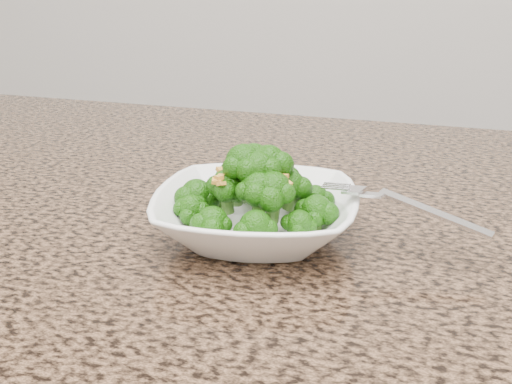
% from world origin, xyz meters
% --- Properties ---
extents(granite_counter, '(1.64, 1.04, 0.03)m').
position_xyz_m(granite_counter, '(0.00, 0.30, 0.89)').
color(granite_counter, brown).
rests_on(granite_counter, cabinet).
extents(bowl, '(0.24, 0.24, 0.05)m').
position_xyz_m(bowl, '(0.14, 0.27, 0.92)').
color(bowl, white).
rests_on(bowl, granite_counter).
extents(broccoli_pile, '(0.18, 0.18, 0.06)m').
position_xyz_m(broccoli_pile, '(0.14, 0.27, 0.98)').
color(broccoli_pile, '#1E600B').
rests_on(broccoli_pile, bowl).
extents(garlic_topping, '(0.11, 0.11, 0.01)m').
position_xyz_m(garlic_topping, '(0.14, 0.27, 1.01)').
color(garlic_topping, gold).
rests_on(garlic_topping, broccoli_pile).
extents(fork, '(0.18, 0.07, 0.01)m').
position_xyz_m(fork, '(0.26, 0.28, 0.96)').
color(fork, silver).
rests_on(fork, bowl).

